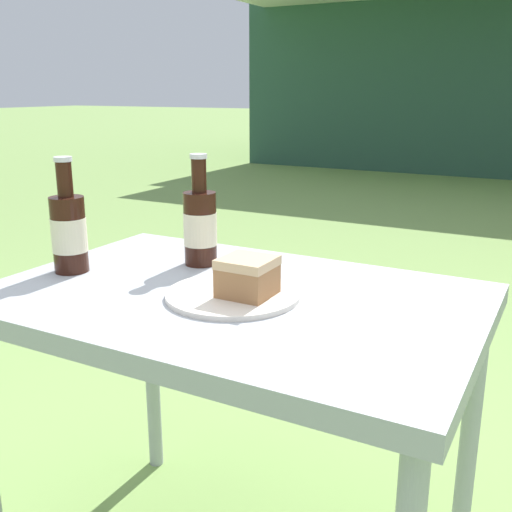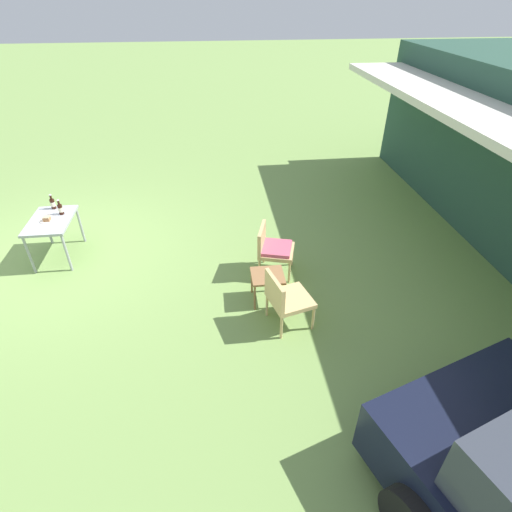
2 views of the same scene
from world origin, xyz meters
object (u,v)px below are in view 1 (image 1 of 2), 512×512
Objects in this scene: cola_bottle_near at (200,225)px; cola_bottle_far at (69,231)px; cake_on_plate at (240,286)px; patio_table at (232,327)px.

cola_bottle_near and cola_bottle_far have the same top height.
cola_bottle_far reaches higher than cake_on_plate.
cola_bottle_far is at bearing -173.60° from patio_table.
cola_bottle_near is (-0.19, 0.16, 0.07)m from cake_on_plate.
cola_bottle_far is at bearing -177.05° from cake_on_plate.
cake_on_plate is at bearing 2.95° from cola_bottle_far.
cake_on_plate is 0.26m from cola_bottle_near.
patio_table is 3.66× the size of cake_on_plate.
cake_on_plate is (0.03, -0.02, 0.10)m from patio_table.
cake_on_plate is 1.04× the size of cola_bottle_far.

